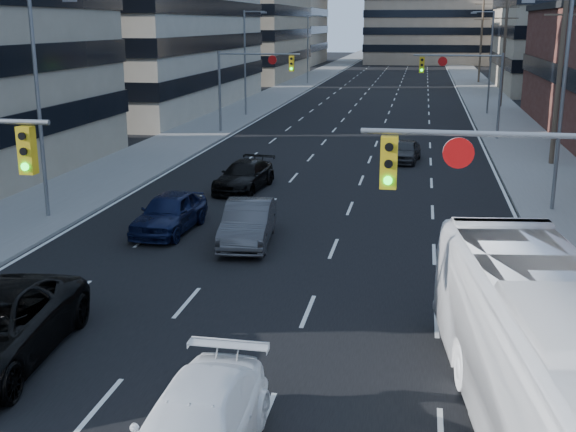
# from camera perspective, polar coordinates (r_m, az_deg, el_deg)

# --- Properties ---
(road_surface) EXTENTS (18.00, 300.00, 0.02)m
(road_surface) POSITION_cam_1_polar(r_m,az_deg,el_deg) (137.24, 8.64, 11.52)
(road_surface) COLOR black
(road_surface) RESTS_ON ground
(sidewalk_left) EXTENTS (5.00, 300.00, 0.15)m
(sidewalk_left) POSITION_cam_1_polar(r_m,az_deg,el_deg) (138.11, 3.77, 11.70)
(sidewalk_left) COLOR slate
(sidewalk_left) RESTS_ON ground
(sidewalk_right) EXTENTS (5.00, 300.00, 0.15)m
(sidewalk_right) POSITION_cam_1_polar(r_m,az_deg,el_deg) (137.32, 13.54, 11.31)
(sidewalk_right) COLOR slate
(sidewalk_right) RESTS_ON ground
(office_left_far) EXTENTS (20.00, 30.00, 16.00)m
(office_left_far) POSITION_cam_1_polar(r_m,az_deg,el_deg) (110.72, -4.74, 14.98)
(office_left_far) COLOR gray
(office_left_far) RESTS_ON ground
(bg_block_left) EXTENTS (24.00, 24.00, 20.00)m
(bg_block_left) POSITION_cam_1_polar(r_m,az_deg,el_deg) (150.54, -2.18, 15.77)
(bg_block_left) COLOR #ADA089
(bg_block_left) RESTS_ON ground
(signal_near_right) EXTENTS (6.59, 0.33, 6.00)m
(signal_near_right) POSITION_cam_1_polar(r_m,az_deg,el_deg) (15.60, 20.25, 0.60)
(signal_near_right) COLOR slate
(signal_near_right) RESTS_ON ground
(signal_far_left) EXTENTS (6.09, 0.33, 6.00)m
(signal_far_left) POSITION_cam_1_polar(r_m,az_deg,el_deg) (53.51, -3.02, 11.06)
(signal_far_left) COLOR slate
(signal_far_left) RESTS_ON ground
(signal_far_right) EXTENTS (6.09, 0.33, 6.00)m
(signal_far_right) POSITION_cam_1_polar(r_m,az_deg,el_deg) (52.14, 13.93, 10.55)
(signal_far_right) COLOR slate
(signal_far_right) RESTS_ON ground
(utility_pole_block) EXTENTS (2.20, 0.28, 11.00)m
(utility_pole_block) POSITION_cam_1_polar(r_m,az_deg,el_deg) (43.63, 20.73, 11.19)
(utility_pole_block) COLOR #4C3D2D
(utility_pole_block) RESTS_ON ground
(utility_pole_midblock) EXTENTS (2.20, 0.28, 11.00)m
(utility_pole_midblock) POSITION_cam_1_polar(r_m,az_deg,el_deg) (73.35, 16.73, 12.69)
(utility_pole_midblock) COLOR #4C3D2D
(utility_pole_midblock) RESTS_ON ground
(utility_pole_distant) EXTENTS (2.20, 0.28, 11.00)m
(utility_pole_distant) POSITION_cam_1_polar(r_m,az_deg,el_deg) (103.22, 15.02, 13.30)
(utility_pole_distant) COLOR #4C3D2D
(utility_pole_distant) RESTS_ON ground
(streetlight_left_near) EXTENTS (2.03, 0.22, 9.00)m
(streetlight_left_near) POSITION_cam_1_polar(r_m,az_deg,el_deg) (30.99, -18.90, 8.83)
(streetlight_left_near) COLOR slate
(streetlight_left_near) RESTS_ON ground
(streetlight_left_mid) EXTENTS (2.03, 0.22, 9.00)m
(streetlight_left_mid) POSITION_cam_1_polar(r_m,az_deg,el_deg) (63.80, -3.28, 12.37)
(streetlight_left_mid) COLOR slate
(streetlight_left_mid) RESTS_ON ground
(streetlight_left_far) EXTENTS (2.03, 0.22, 9.00)m
(streetlight_left_far) POSITION_cam_1_polar(r_m,az_deg,el_deg) (98.14, 1.67, 13.30)
(streetlight_left_far) COLOR slate
(streetlight_left_far) RESTS_ON ground
(streetlight_right_near) EXTENTS (2.03, 0.22, 9.00)m
(streetlight_right_near) POSITION_cam_1_polar(r_m,az_deg,el_deg) (32.55, 20.62, 8.94)
(streetlight_right_near) COLOR slate
(streetlight_right_near) RESTS_ON ground
(streetlight_right_far) EXTENTS (2.03, 0.22, 9.00)m
(streetlight_right_far) POSITION_cam_1_polar(r_m,az_deg,el_deg) (67.23, 15.59, 11.99)
(streetlight_right_far) COLOR slate
(streetlight_right_far) RESTS_ON ground
(white_van) EXTENTS (2.08, 5.09, 1.47)m
(white_van) POSITION_cam_1_polar(r_m,az_deg,el_deg) (13.90, -7.35, -16.45)
(white_van) COLOR white
(white_van) RESTS_ON ground
(transit_bus) EXTENTS (4.39, 12.31, 3.35)m
(transit_bus) POSITION_cam_1_polar(r_m,az_deg,el_deg) (14.67, 20.63, -11.39)
(transit_bus) COLOR white
(transit_bus) RESTS_ON ground
(sedan_blue) EXTENTS (2.09, 4.71, 1.58)m
(sedan_blue) POSITION_cam_1_polar(r_m,az_deg,el_deg) (28.60, -9.35, 0.28)
(sedan_blue) COLOR black
(sedan_blue) RESTS_ON ground
(sedan_grey_center) EXTENTS (2.14, 4.92, 1.57)m
(sedan_grey_center) POSITION_cam_1_polar(r_m,az_deg,el_deg) (26.78, -3.18, -0.56)
(sedan_grey_center) COLOR #3A3A3D
(sedan_grey_center) RESTS_ON ground
(sedan_black_far) EXTENTS (2.49, 5.04, 1.41)m
(sedan_black_far) POSITION_cam_1_polar(r_m,az_deg,el_deg) (35.49, -3.48, 3.18)
(sedan_black_far) COLOR black
(sedan_black_far) RESTS_ON ground
(sedan_grey_right) EXTENTS (1.99, 4.01, 1.31)m
(sedan_grey_right) POSITION_cam_1_polar(r_m,az_deg,el_deg) (43.30, 9.25, 5.10)
(sedan_grey_right) COLOR #2E2F31
(sedan_grey_right) RESTS_ON ground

